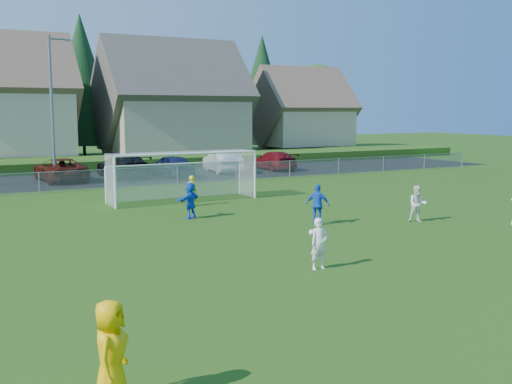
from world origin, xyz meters
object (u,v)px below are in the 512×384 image
(referee, at_px, (111,354))
(car_d, at_px, (123,166))
(goalkeeper, at_px, (192,191))
(car_e, at_px, (171,166))
(player_white_b, at_px, (417,204))
(player_white_a, at_px, (319,244))
(player_blue_a, at_px, (318,205))
(car_g, at_px, (274,161))
(player_blue_b, at_px, (190,200))
(soccer_ball, at_px, (312,232))
(car_f, at_px, (222,162))
(soccer_goal, at_px, (181,168))
(car_c, at_px, (60,170))

(referee, xyz_separation_m, car_d, (8.85, 31.16, -0.04))
(goalkeeper, height_order, car_e, car_e)
(player_white_b, bearing_deg, player_white_a, -118.17)
(player_blue_a, relative_size, car_e, 0.37)
(player_blue_a, height_order, car_g, player_blue_a)
(player_blue_b, bearing_deg, soccer_ball, 83.01)
(player_blue_b, bearing_deg, referee, 30.95)
(player_blue_b, distance_m, car_f, 18.67)
(referee, bearing_deg, soccer_ball, -15.29)
(player_white_a, distance_m, goalkeeper, 12.47)
(player_white_b, relative_size, player_blue_a, 0.92)
(player_blue_b, relative_size, car_f, 0.31)
(player_blue_b, bearing_deg, car_g, -162.33)
(player_white_b, height_order, car_d, car_d)
(soccer_ball, distance_m, goalkeeper, 8.54)
(soccer_goal, bearing_deg, car_f, 56.51)
(car_f, distance_m, car_g, 4.45)
(soccer_goal, bearing_deg, player_white_a, -95.09)
(player_white_a, distance_m, car_c, 25.92)
(referee, bearing_deg, player_white_b, -26.60)
(player_blue_b, distance_m, car_e, 16.30)
(soccer_ball, xyz_separation_m, car_d, (-0.89, 21.88, 0.70))
(soccer_ball, height_order, car_c, car_c)
(car_e, bearing_deg, soccer_goal, 66.29)
(player_blue_a, distance_m, car_f, 20.69)
(player_white_b, relative_size, car_f, 0.30)
(soccer_ball, relative_size, goalkeeper, 0.15)
(player_blue_b, xyz_separation_m, car_f, (9.03, 16.34, 0.04))
(car_f, bearing_deg, soccer_ball, 81.14)
(player_blue_a, distance_m, car_c, 21.13)
(car_c, distance_m, car_f, 11.43)
(player_blue_b, relative_size, car_c, 0.29)
(goalkeeper, xyz_separation_m, car_e, (3.50, 12.51, 0.02))
(referee, distance_m, car_g, 37.32)
(car_c, bearing_deg, car_f, 174.98)
(car_c, distance_m, car_e, 7.25)
(player_white_a, distance_m, car_f, 27.16)
(player_white_a, bearing_deg, car_f, 73.57)
(car_c, bearing_deg, soccer_goal, 104.26)
(player_white_a, xyz_separation_m, goalkeeper, (1.06, 12.43, -0.01))
(car_d, bearing_deg, soccer_goal, 85.16)
(car_e, relative_size, soccer_goal, 0.60)
(soccer_ball, bearing_deg, car_c, 102.98)
(player_blue_b, bearing_deg, car_d, -129.08)
(goalkeeper, bearing_deg, player_blue_b, 80.10)
(player_blue_a, bearing_deg, soccer_goal, -24.34)
(player_white_a, height_order, car_e, car_e)
(goalkeeper, xyz_separation_m, car_g, (12.18, 13.44, -0.03))
(goalkeeper, bearing_deg, car_e, -92.67)
(goalkeeper, xyz_separation_m, car_c, (-3.69, 13.36, 0.01))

